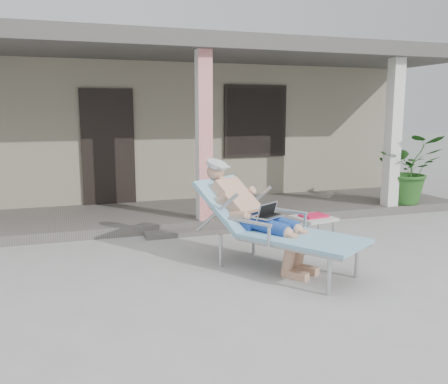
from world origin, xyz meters
name	(u,v)px	position (x,y,z in m)	size (l,w,h in m)	color
ground	(256,271)	(0.00, 0.00, 0.00)	(60.00, 60.00, 0.00)	#9E9E99
house	(154,119)	(0.00, 6.50, 1.67)	(10.40, 5.40, 3.30)	gray
porch_deck	(191,213)	(0.00, 3.00, 0.07)	(10.00, 2.00, 0.15)	#605B56
porch_overhang	(190,54)	(0.00, 2.95, 2.79)	(10.00, 2.30, 2.85)	silver
porch_step	(210,230)	(0.00, 1.85, 0.04)	(2.00, 0.30, 0.07)	#605B56
lounger	(264,199)	(0.15, 0.11, 0.83)	(1.73, 2.11, 1.35)	#B7B7BC
side_table	(313,220)	(1.14, 0.71, 0.37)	(0.58, 0.58, 0.44)	beige
potted_palm	(407,169)	(3.95, 2.25, 0.79)	(1.16, 1.00, 1.29)	#26591E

